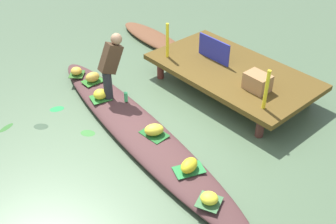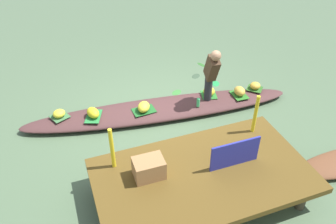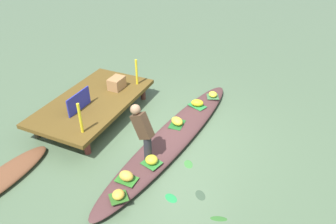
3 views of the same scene
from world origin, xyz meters
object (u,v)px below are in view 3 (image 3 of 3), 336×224
object	(u,v)px
moored_boat	(1,180)
produce_crate	(117,83)
vendor_person	(143,130)
market_banner	(79,102)
banana_bunch_1	(151,160)
banana_bunch_2	(126,176)
banana_bunch_4	(197,103)
water_bottle	(147,145)
vendor_boat	(173,137)
banana_bunch_3	(118,195)
banana_bunch_5	(213,94)
banana_bunch_0	(177,121)

from	to	relation	value
moored_boat	produce_crate	size ratio (longest dim) A/B	5.19
vendor_person	market_banner	distance (m)	2.12
moored_boat	banana_bunch_1	size ratio (longest dim) A/B	9.04
moored_boat	market_banner	size ratio (longest dim) A/B	2.89
banana_bunch_1	banana_bunch_2	size ratio (longest dim) A/B	0.90
banana_bunch_4	water_bottle	bearing A→B (deg)	169.36
vendor_boat	water_bottle	bearing A→B (deg)	164.27
moored_boat	banana_bunch_3	world-z (taller)	banana_bunch_3
banana_bunch_3	banana_bunch_4	xyz separation A→B (m)	(3.48, -0.21, 0.01)
banana_bunch_2	vendor_person	size ratio (longest dim) A/B	0.23
water_bottle	produce_crate	distance (m)	2.35
vendor_person	produce_crate	bearing A→B (deg)	44.01
water_bottle	produce_crate	size ratio (longest dim) A/B	0.41
banana_bunch_2	banana_bunch_5	bearing A→B (deg)	-8.30
vendor_boat	banana_bunch_5	bearing A→B (deg)	-2.50
banana_bunch_2	produce_crate	xyz separation A→B (m)	(2.56, 1.79, 0.34)
banana_bunch_3	banana_bunch_5	size ratio (longest dim) A/B	0.94
banana_bunch_0	banana_bunch_3	xyz separation A→B (m)	(-2.50, 0.06, -0.01)
banana_bunch_0	water_bottle	size ratio (longest dim) A/B	1.73
vendor_boat	market_banner	world-z (taller)	market_banner
banana_bunch_0	vendor_person	world-z (taller)	vendor_person
vendor_boat	banana_bunch_2	xyz separation A→B (m)	(-1.69, 0.22, 0.20)
banana_bunch_0	market_banner	xyz separation A→B (m)	(-0.76, 2.18, 0.41)
banana_bunch_5	water_bottle	size ratio (longest dim) A/B	1.32
banana_bunch_4	vendor_person	xyz separation A→B (m)	(-2.33, 0.31, 0.60)
banana_bunch_0	banana_bunch_3	world-z (taller)	banana_bunch_0
banana_bunch_5	market_banner	xyz separation A→B (m)	(-2.35, 2.55, 0.43)
banana_bunch_1	vendor_boat	bearing A→B (deg)	0.38
banana_bunch_0	vendor_person	xyz separation A→B (m)	(-1.35, 0.16, 0.60)
moored_boat	banana_bunch_0	bearing A→B (deg)	-36.34
banana_bunch_0	banana_bunch_1	xyz separation A→B (m)	(-1.46, -0.07, -0.00)
moored_boat	vendor_person	world-z (taller)	vendor_person
banana_bunch_1	water_bottle	distance (m)	0.49
banana_bunch_1	produce_crate	xyz separation A→B (m)	(1.96, 2.01, 0.34)
banana_bunch_2	vendor_person	bearing A→B (deg)	-0.21
vendor_person	market_banner	bearing A→B (deg)	73.74
moored_boat	banana_bunch_0	xyz separation A→B (m)	(2.98, -2.46, 0.21)
banana_bunch_0	banana_bunch_2	bearing A→B (deg)	175.61
moored_boat	banana_bunch_3	size ratio (longest dim) A/B	10.13
banana_bunch_0	vendor_boat	bearing A→B (deg)	-170.97
banana_bunch_0	produce_crate	size ratio (longest dim) A/B	0.72
market_banner	produce_crate	distance (m)	1.29
banana_bunch_3	produce_crate	world-z (taller)	produce_crate
banana_bunch_4	market_banner	size ratio (longest dim) A/B	0.40
moored_boat	water_bottle	xyz separation A→B (m)	(1.91, -2.23, 0.21)
vendor_person	market_banner	world-z (taller)	vendor_person
banana_bunch_1	water_bottle	bearing A→B (deg)	37.85
banana_bunch_3	vendor_boat	bearing A→B (deg)	-3.16
banana_bunch_0	banana_bunch_3	distance (m)	2.50
banana_bunch_4	market_banner	xyz separation A→B (m)	(-1.74, 2.33, 0.41)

